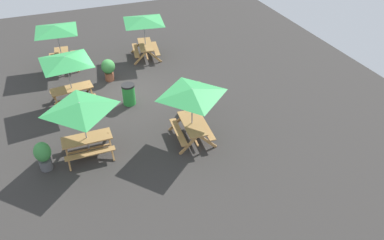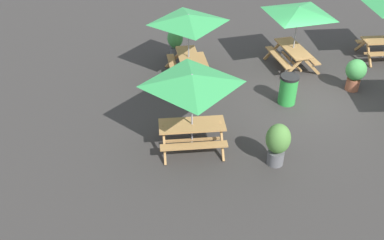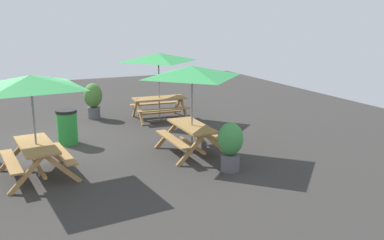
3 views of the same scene
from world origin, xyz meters
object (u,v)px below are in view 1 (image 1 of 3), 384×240
Objects in this scene: picnic_table_2 at (144,22)px; potted_plant_2 at (108,68)px; picnic_table_0 at (192,96)px; picnic_table_1 at (81,110)px; potted_plant_1 at (198,93)px; potted_plant_0 at (43,155)px; picnic_table_3 at (66,63)px; picnic_table_4 at (56,31)px; trash_bin_green at (129,94)px.

picnic_table_2 is 2.51× the size of potted_plant_2.
picnic_table_0 is 3.97m from picnic_table_1.
picnic_table_1 reaches higher than potted_plant_2.
picnic_table_2 is at bearing 59.81° from picnic_table_1.
potted_plant_1 is at bearing 17.24° from picnic_table_1.
potted_plant_0 is at bearing -89.02° from picnic_table_0.
picnic_table_1 is at bearing -93.97° from picnic_table_0.
potted_plant_1 is (-2.07, 1.06, -1.28)m from picnic_table_0.
potted_plant_2 is at bearing -139.42° from potted_plant_1.
picnic_table_0 is at bearing -27.10° from potted_plant_1.
picnic_table_3 reaches higher than potted_plant_1.
picnic_table_3 and picnic_table_4 have the same top height.
picnic_table_1 is at bearing -94.23° from picnic_table_3.
picnic_table_3 is at bearing -133.55° from picnic_table_0.
picnic_table_4 is (-7.56, -0.22, 0.00)m from picnic_table_1.
picnic_table_3 is at bearing 160.64° from potted_plant_0.
potted_plant_0 is 1.05× the size of potted_plant_2.
picnic_table_2 is 5.80m from potted_plant_1.
picnic_table_4 is at bearing -138.26° from potted_plant_2.
potted_plant_1 is at bearing 156.43° from picnic_table_0.
picnic_table_1 is 7.56m from picnic_table_4.
picnic_table_4 reaches higher than potted_plant_1.
potted_plant_2 is (-3.76, -3.22, -0.06)m from potted_plant_1.
picnic_table_3 is 2.75m from potted_plant_2.
picnic_table_3 is at bearing -52.25° from potted_plant_2.
potted_plant_1 is (2.29, 5.11, -1.28)m from picnic_table_3.
picnic_table_1 is 3.90m from trash_bin_green.
picnic_table_2 is (-7.66, 0.22, 0.00)m from picnic_table_0.
picnic_table_0 reaches higher than potted_plant_0.
potted_plant_1 reaches higher than potted_plant_2.
potted_plant_1 is 4.95m from potted_plant_2.
picnic_table_0 is at bearing 6.62° from picnic_table_2.
potted_plant_2 is (2.25, 2.01, -1.34)m from picnic_table_4.
picnic_table_2 is 2.86× the size of trash_bin_green.
picnic_table_2 is 2.41× the size of potted_plant_0.
picnic_table_2 reaches higher than trash_bin_green.
picnic_table_1 is 2.01× the size of potted_plant_0.
picnic_table_3 is 3.72m from picnic_table_4.
picnic_table_0 and picnic_table_4 have the same top height.
picnic_table_0 is 4.07m from trash_bin_green.
picnic_table_3 is 1.00× the size of picnic_table_4.
picnic_table_0 is 1.00× the size of picnic_table_1.
potted_plant_2 is (-1.47, 1.90, -1.34)m from picnic_table_3.
picnic_table_0 is 5.95m from picnic_table_3.
picnic_table_1 is 0.83× the size of picnic_table_2.
picnic_table_4 is 3.30m from potted_plant_2.
picnic_table_3 is at bearing -113.07° from trash_bin_green.
potted_plant_0 is (7.42, -5.72, -1.34)m from picnic_table_2.
potted_plant_2 is at bearing -170.11° from trash_bin_green.
picnic_table_2 reaches higher than potted_plant_1.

